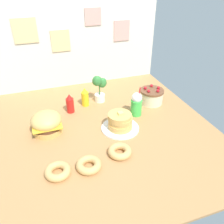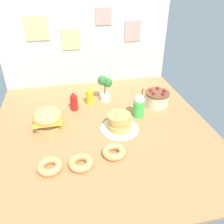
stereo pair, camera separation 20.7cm
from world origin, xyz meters
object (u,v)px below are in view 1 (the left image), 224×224
object	(u,v)px
cream_soda_cup	(136,104)
layer_cake	(151,96)
donut_pink_glaze	(58,171)
donut_chocolate	(89,165)
pancake_stack	(120,122)
potted_plant	(99,87)
mustard_bottle	(85,97)
donut_vanilla	(120,151)
burger	(47,123)
ketchup_bottle	(70,104)

from	to	relation	value
cream_soda_cup	layer_cake	bearing A→B (deg)	33.30
cream_soda_cup	donut_pink_glaze	size ratio (longest dim) A/B	1.61
cream_soda_cup	donut_chocolate	distance (m)	0.84
pancake_stack	potted_plant	size ratio (longest dim) A/B	1.11
mustard_bottle	donut_vanilla	world-z (taller)	mustard_bottle
burger	mustard_bottle	bearing A→B (deg)	38.67
layer_cake	ketchup_bottle	distance (m)	0.86
mustard_bottle	cream_soda_cup	xyz separation A→B (m)	(0.43, -0.34, 0.02)
pancake_stack	mustard_bottle	world-z (taller)	mustard_bottle
ketchup_bottle	mustard_bottle	bearing A→B (deg)	25.47
donut_chocolate	donut_pink_glaze	bearing A→B (deg)	176.93
potted_plant	pancake_stack	bearing A→B (deg)	-87.01
mustard_bottle	layer_cake	bearing A→B (deg)	-14.35
ketchup_bottle	mustard_bottle	distance (m)	0.19
mustard_bottle	donut_chocolate	bearing A→B (deg)	-101.92
donut_vanilla	donut_pink_glaze	bearing A→B (deg)	-173.86
potted_plant	layer_cake	bearing A→B (deg)	-22.48
layer_cake	donut_vanilla	bearing A→B (deg)	-132.78
donut_vanilla	potted_plant	bearing A→B (deg)	83.96
pancake_stack	donut_chocolate	bearing A→B (deg)	-135.42
pancake_stack	ketchup_bottle	size ratio (longest dim) A/B	1.70
burger	cream_soda_cup	distance (m)	0.86
pancake_stack	mustard_bottle	distance (m)	0.55
cream_soda_cup	pancake_stack	bearing A→B (deg)	-143.25
pancake_stack	donut_vanilla	size ratio (longest dim) A/B	1.83
pancake_stack	donut_chocolate	distance (m)	0.54
donut_pink_glaze	mustard_bottle	bearing A→B (deg)	65.07
donut_chocolate	potted_plant	world-z (taller)	potted_plant
cream_soda_cup	donut_chocolate	xyz separation A→B (m)	(-0.62, -0.55, -0.09)
layer_cake	donut_chocolate	distance (m)	1.13
mustard_bottle	cream_soda_cup	size ratio (longest dim) A/B	0.67
layer_cake	donut_pink_glaze	size ratio (longest dim) A/B	1.34
ketchup_bottle	mustard_bottle	world-z (taller)	same
ketchup_bottle	potted_plant	xyz separation A→B (m)	(0.34, 0.12, 0.07)
layer_cake	donut_pink_glaze	world-z (taller)	layer_cake
potted_plant	ketchup_bottle	bearing A→B (deg)	-160.45
burger	pancake_stack	bearing A→B (deg)	-15.65
donut_pink_glaze	potted_plant	distance (m)	1.09
ketchup_bottle	cream_soda_cup	size ratio (longest dim) A/B	0.67
donut_vanilla	potted_plant	size ratio (longest dim) A/B	0.61
mustard_bottle	donut_chocolate	world-z (taller)	mustard_bottle
mustard_bottle	potted_plant	world-z (taller)	potted_plant
ketchup_bottle	donut_pink_glaze	size ratio (longest dim) A/B	1.08
cream_soda_cup	potted_plant	bearing A→B (deg)	124.87
pancake_stack	mustard_bottle	xyz separation A→B (m)	(-0.20, 0.51, 0.02)
burger	layer_cake	distance (m)	1.12
layer_cake	donut_chocolate	size ratio (longest dim) A/B	1.34
layer_cake	mustard_bottle	size ratio (longest dim) A/B	1.25
cream_soda_cup	donut_vanilla	world-z (taller)	cream_soda_cup
ketchup_bottle	layer_cake	bearing A→B (deg)	-6.18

